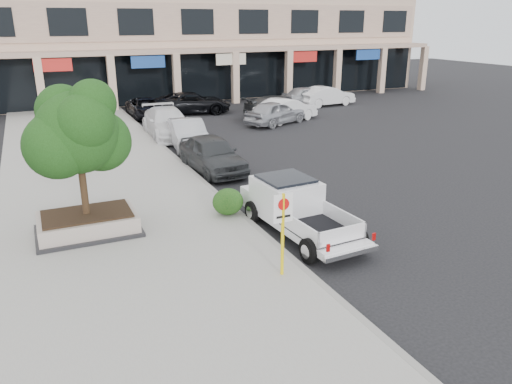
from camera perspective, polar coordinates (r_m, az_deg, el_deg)
ground at (r=15.90m, az=7.77°, el=-5.80°), size 120.00×120.00×0.00m
sidewalk at (r=19.43m, az=-15.98°, el=-1.44°), size 8.00×52.00×0.15m
curb at (r=20.28m, az=-4.94°, el=0.13°), size 0.20×52.00×0.15m
strip_mall at (r=48.75m, az=-5.60°, el=16.78°), size 40.55×12.43×9.50m
planter at (r=16.88m, az=-18.66°, el=-3.40°), size 3.20×2.20×0.68m
planter_tree at (r=16.20m, az=-19.35°, el=6.52°), size 2.90×2.55×4.00m
no_parking_sign at (r=13.01m, az=3.09°, el=-3.59°), size 0.55×0.09×2.30m
hedge at (r=17.48m, az=-3.23°, el=-1.11°), size 1.10×0.99×0.93m
pickup_truck at (r=16.08m, az=5.21°, el=-2.10°), size 2.34×5.52×1.70m
curb_car_a at (r=23.03m, az=-5.05°, el=4.37°), size 2.19×4.91×1.64m
curb_car_b at (r=27.29m, az=-7.79°, el=6.53°), size 2.18×4.94×1.58m
curb_car_c at (r=30.39m, az=-10.06°, el=7.79°), size 2.58×5.87×1.68m
curb_car_d at (r=36.88m, az=-12.41°, el=9.36°), size 2.28×4.93×1.37m
lot_car_a at (r=33.65m, az=2.25°, el=9.08°), size 5.08×3.60×1.61m
lot_car_b at (r=34.73m, az=3.47°, el=9.36°), size 5.11×3.23×1.59m
lot_car_c at (r=36.14m, az=2.73°, el=9.72°), size 5.38×2.37×1.54m
lot_car_d at (r=37.98m, az=-7.30°, el=10.07°), size 6.09×3.69×1.58m
lot_car_e at (r=41.66m, az=6.03°, el=10.91°), size 4.79×2.35×1.57m
lot_car_f at (r=41.67m, az=8.12°, el=10.82°), size 4.88×2.16×1.56m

